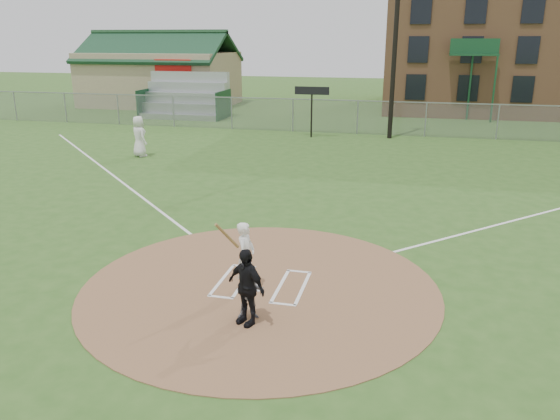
% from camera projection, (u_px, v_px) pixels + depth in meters
% --- Properties ---
extents(ground, '(140.00, 140.00, 0.00)m').
position_uv_depth(ground, '(260.00, 287.00, 12.89)').
color(ground, '#2F551D').
rests_on(ground, ground).
extents(dirt_circle, '(8.40, 8.40, 0.02)m').
position_uv_depth(dirt_circle, '(260.00, 287.00, 12.89)').
color(dirt_circle, '#8F6443').
rests_on(dirt_circle, ground).
extents(home_plate, '(0.56, 0.56, 0.03)m').
position_uv_depth(home_plate, '(250.00, 287.00, 12.82)').
color(home_plate, white).
rests_on(home_plate, dirt_circle).
extents(foul_line_third, '(17.04, 17.04, 0.01)m').
position_uv_depth(foul_line_third, '(113.00, 176.00, 23.24)').
color(foul_line_third, white).
rests_on(foul_line_third, ground).
extents(catcher, '(0.69, 0.62, 1.17)m').
position_uv_depth(catcher, '(251.00, 292.00, 11.27)').
color(catcher, slate).
rests_on(catcher, dirt_circle).
extents(umpire, '(1.03, 0.80, 1.63)m').
position_uv_depth(umpire, '(246.00, 287.00, 11.00)').
color(umpire, black).
rests_on(umpire, dirt_circle).
extents(ondeck_player, '(1.16, 1.08, 1.99)m').
position_uv_depth(ondeck_player, '(139.00, 136.00, 26.72)').
color(ondeck_player, white).
rests_on(ondeck_player, ground).
extents(batters_boxes, '(2.08, 1.88, 0.01)m').
position_uv_depth(batters_boxes, '(262.00, 284.00, 13.02)').
color(batters_boxes, white).
rests_on(batters_boxes, dirt_circle).
extents(batter_at_plate, '(0.74, 0.96, 1.78)m').
position_uv_depth(batter_at_plate, '(246.00, 256.00, 12.54)').
color(batter_at_plate, white).
rests_on(batter_at_plate, dirt_circle).
extents(outfield_fence, '(56.08, 0.08, 2.03)m').
position_uv_depth(outfield_fence, '(357.00, 117.00, 32.96)').
color(outfield_fence, slate).
rests_on(outfield_fence, ground).
extents(bleachers, '(6.08, 3.20, 3.20)m').
position_uv_depth(bleachers, '(184.00, 95.00, 39.58)').
color(bleachers, '#B7BABF').
rests_on(bleachers, ground).
extents(clubhouse, '(12.20, 8.71, 6.23)m').
position_uv_depth(clubhouse, '(161.00, 77.00, 46.75)').
color(clubhouse, tan).
rests_on(clubhouse, ground).
extents(light_pole, '(1.20, 0.30, 12.22)m').
position_uv_depth(light_pole, '(397.00, 19.00, 29.89)').
color(light_pole, black).
rests_on(light_pole, ground).
extents(scoreboard_sign, '(2.00, 0.10, 2.93)m').
position_uv_depth(scoreboard_sign, '(312.00, 96.00, 31.44)').
color(scoreboard_sign, black).
rests_on(scoreboard_sign, ground).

